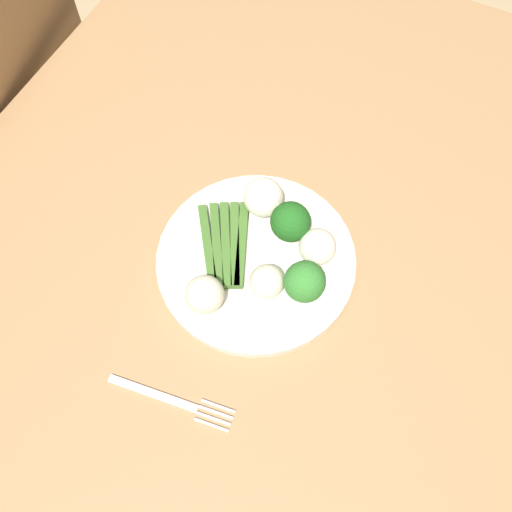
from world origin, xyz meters
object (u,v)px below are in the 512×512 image
plate (256,260)px  cauliflower_near_fork (316,249)px  cauliflower_edge (267,282)px  cauliflower_back_right (266,198)px  cauliflower_mid (205,295)px  broccoli_near_center (305,282)px  asparagus_bundle (226,245)px  broccoli_left (290,222)px  chair (14,140)px  fork (172,400)px  dining_table (252,265)px

plate → cauliflower_near_fork: (-0.03, 0.07, 0.03)m
cauliflower_edge → cauliflower_back_right: bearing=-154.4°
cauliflower_edge → cauliflower_mid: size_ratio=0.90×
plate → broccoli_near_center: size_ratio=4.12×
cauliflower_back_right → cauliflower_mid: size_ratio=1.10×
asparagus_bundle → cauliflower_near_fork: bearing=-101.4°
cauliflower_near_fork → cauliflower_mid: bearing=-40.1°
broccoli_left → cauliflower_edge: broccoli_left is taller
chair → plate: bearing=68.4°
cauliflower_mid → asparagus_bundle: bearing=-170.7°
cauliflower_near_fork → cauliflower_mid: size_ratio=1.00×
asparagus_bundle → fork: (0.21, 0.03, -0.02)m
chair → cauliflower_near_fork: 0.76m
broccoli_left → cauliflower_mid: size_ratio=1.32×
plate → fork: (0.22, -0.01, -0.01)m
cauliflower_back_right → cauliflower_mid: (0.16, -0.01, -0.00)m
chair → fork: chair is taller
chair → cauliflower_back_right: size_ratio=15.45×
cauliflower_near_fork → cauliflower_edge: cauliflower_near_fork is taller
dining_table → cauliflower_mid: bearing=-2.3°
broccoli_near_center → cauliflower_back_right: size_ratio=1.18×
broccoli_left → cauliflower_near_fork: 0.05m
plate → asparagus_bundle: 0.05m
cauliflower_mid → fork: bearing=8.8°
plate → broccoli_near_center: (0.02, 0.08, 0.05)m
asparagus_bundle → cauliflower_back_right: bearing=-45.8°
asparagus_bundle → cauliflower_near_fork: (-0.04, 0.12, 0.02)m
broccoli_near_center → cauliflower_edge: size_ratio=1.44×
broccoli_left → plate: bearing=-28.1°
cauliflower_back_right → cauliflower_mid: bearing=-3.4°
cauliflower_mid → broccoli_near_center: bearing=121.0°
cauliflower_edge → cauliflower_mid: cauliflower_mid is taller
chair → cauliflower_near_fork: (0.11, 0.70, 0.27)m
cauliflower_mid → chair: bearing=-110.9°
cauliflower_edge → cauliflower_back_right: 0.13m
broccoli_left → cauliflower_near_fork: size_ratio=1.32×
plate → dining_table: bearing=-146.5°
broccoli_left → cauliflower_back_right: bearing=-118.8°
broccoli_near_center → cauliflower_back_right: broccoli_near_center is taller
asparagus_bundle → cauliflower_mid: (0.08, 0.01, 0.02)m
plate → asparagus_bundle: bearing=-85.9°
dining_table → asparagus_bundle: 0.13m
dining_table → broccoli_left: bearing=102.6°
broccoli_near_center → fork: bearing=-24.6°
broccoli_left → fork: (0.27, -0.04, -0.05)m
dining_table → cauliflower_near_fork: cauliflower_near_fork is taller
chair → broccoli_left: bearing=73.2°
dining_table → cauliflower_mid: size_ratio=24.02×
chair → cauliflower_edge: chair is taller
broccoli_left → broccoli_near_center: size_ratio=1.01×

